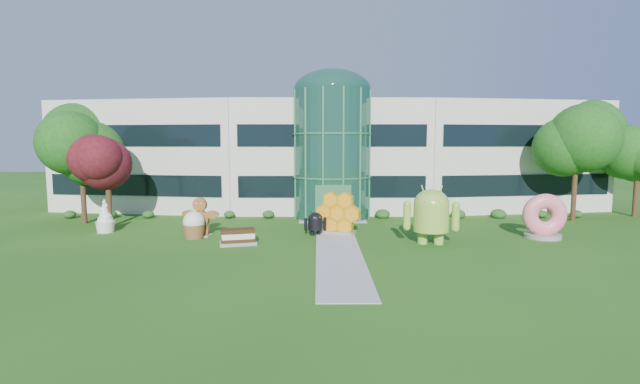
{
  "coord_description": "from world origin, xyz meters",
  "views": [
    {
      "loc": [
        -1.11,
        -24.18,
        5.79
      ],
      "look_at": [
        -0.96,
        6.0,
        2.6
      ],
      "focal_mm": 26.0,
      "sensor_mm": 36.0,
      "label": 1
    }
  ],
  "objects_px": {
    "android_black": "(315,222)",
    "gingerbread": "(200,217)",
    "android_green": "(431,212)",
    "donut": "(544,216)"
  },
  "relations": [
    {
      "from": "android_green",
      "to": "gingerbread",
      "type": "bearing_deg",
      "value": -178.99
    },
    {
      "from": "android_green",
      "to": "android_black",
      "type": "relative_size",
      "value": 2.19
    },
    {
      "from": "android_green",
      "to": "android_black",
      "type": "bearing_deg",
      "value": 169.48
    },
    {
      "from": "android_green",
      "to": "android_black",
      "type": "distance_m",
      "value": 7.21
    },
    {
      "from": "donut",
      "to": "gingerbread",
      "type": "distance_m",
      "value": 21.15
    },
    {
      "from": "android_green",
      "to": "gingerbread",
      "type": "xyz_separation_m",
      "value": [
        -13.85,
        2.3,
        -0.64
      ]
    },
    {
      "from": "android_black",
      "to": "gingerbread",
      "type": "xyz_separation_m",
      "value": [
        -7.18,
        -0.26,
        0.38
      ]
    },
    {
      "from": "android_black",
      "to": "donut",
      "type": "bearing_deg",
      "value": -18.19
    },
    {
      "from": "android_green",
      "to": "donut",
      "type": "relative_size",
      "value": 1.35
    },
    {
      "from": "donut",
      "to": "gingerbread",
      "type": "xyz_separation_m",
      "value": [
        -21.14,
        0.65,
        -0.16
      ]
    }
  ]
}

